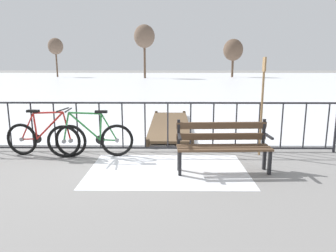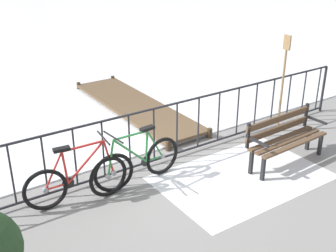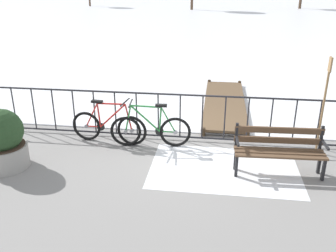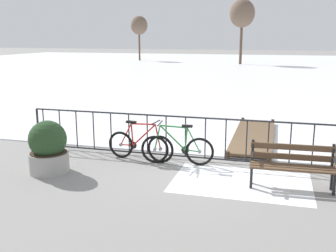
% 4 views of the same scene
% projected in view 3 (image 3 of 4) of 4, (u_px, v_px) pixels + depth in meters
% --- Properties ---
extents(ground_plane, '(160.00, 160.00, 0.00)m').
position_uv_depth(ground_plane, '(180.00, 140.00, 8.16)').
color(ground_plane, gray).
extents(frozen_pond, '(80.00, 56.00, 0.03)m').
position_uv_depth(frozen_pond, '(212.00, 15.00, 34.19)').
color(frozen_pond, white).
rests_on(frozen_pond, ground).
extents(snow_patch, '(2.78, 1.83, 0.01)m').
position_uv_depth(snow_patch, '(224.00, 169.00, 6.93)').
color(snow_patch, white).
rests_on(snow_patch, ground).
extents(railing_fence, '(9.06, 0.06, 1.07)m').
position_uv_depth(railing_fence, '(180.00, 116.00, 7.95)').
color(railing_fence, '#232328').
rests_on(railing_fence, ground).
extents(bicycle_near_railing, '(1.71, 0.52, 0.97)m').
position_uv_depth(bicycle_near_railing, '(151.00, 130.00, 7.73)').
color(bicycle_near_railing, black).
rests_on(bicycle_near_railing, ground).
extents(bicycle_second, '(1.71, 0.52, 0.97)m').
position_uv_depth(bicycle_second, '(109.00, 127.00, 7.91)').
color(bicycle_second, black).
rests_on(bicycle_second, ground).
extents(park_bench, '(1.62, 0.55, 0.89)m').
position_uv_depth(park_bench, '(279.00, 147.00, 6.63)').
color(park_bench, brown).
rests_on(park_bench, ground).
extents(planter_with_shrub, '(0.85, 0.85, 1.15)m').
position_uv_depth(planter_with_shrub, '(2.00, 140.00, 6.81)').
color(planter_with_shrub, '#9E9B96').
rests_on(planter_with_shrub, ground).
extents(oar_upright, '(0.04, 0.16, 1.98)m').
position_uv_depth(oar_upright, '(324.00, 100.00, 7.16)').
color(oar_upright, '#937047').
rests_on(oar_upright, ground).
extents(wooden_dock, '(1.10, 4.26, 0.20)m').
position_uv_depth(wooden_dock, '(225.00, 103.00, 10.17)').
color(wooden_dock, brown).
rests_on(wooden_dock, ground).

